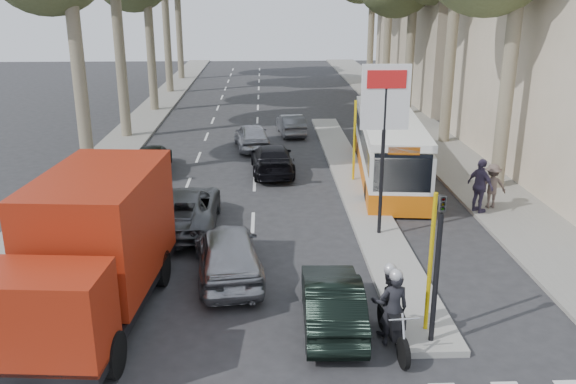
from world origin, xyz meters
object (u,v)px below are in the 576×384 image
motorcycle (391,307)px  red_truck (94,247)px  city_bus (388,146)px  silver_hatchback (228,252)px  dark_hatchback (332,301)px

motorcycle → red_truck: bearing=163.4°
red_truck → city_bus: red_truck is taller
silver_hatchback → motorcycle: motorcycle is taller
city_bus → motorcycle: 13.17m
silver_hatchback → dark_hatchback: (2.63, -2.73, -0.10)m
motorcycle → city_bus: bearing=74.2°
dark_hatchback → city_bus: 12.72m
motorcycle → silver_hatchback: bearing=132.7°
dark_hatchback → city_bus: bearing=-105.3°
silver_hatchback → red_truck: 3.86m
dark_hatchback → red_truck: (-5.67, 0.63, 1.21)m
silver_hatchback → red_truck: (-3.04, -2.10, 1.11)m
red_truck → motorcycle: 7.13m
dark_hatchback → motorcycle: motorcycle is taller
red_truck → motorcycle: red_truck is taller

